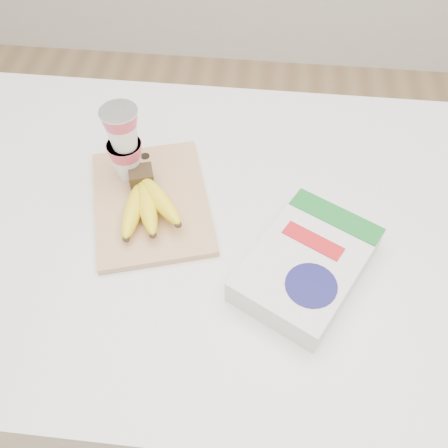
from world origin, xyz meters
name	(u,v)px	position (x,y,z in m)	size (l,w,h in m)	color
room	(213,49)	(0.00, 0.00, 1.35)	(4.00, 4.00, 4.00)	tan
table	(219,331)	(0.00, 0.00, 0.48)	(1.29, 0.86, 0.97)	silver
cutting_board	(151,202)	(-0.14, 0.03, 0.97)	(0.22, 0.31, 0.02)	#DDB179
bananas	(146,201)	(-0.14, 0.00, 1.00)	(0.14, 0.19, 0.06)	#382816
yogurt_stack	(124,142)	(-0.19, 0.09, 1.07)	(0.08, 0.07, 0.17)	white
cereal_box	(307,264)	(0.17, -0.10, 0.99)	(0.28, 0.31, 0.06)	white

